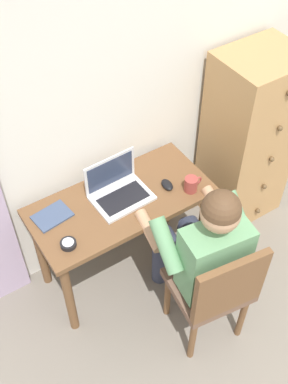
# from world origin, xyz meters

# --- Properties ---
(wall_back) EXTENTS (4.80, 0.05, 2.50)m
(wall_back) POSITION_xyz_m (0.00, 2.20, 1.25)
(wall_back) COLOR silver
(wall_back) RESTS_ON ground_plane
(desk) EXTENTS (1.10, 0.52, 0.72)m
(desk) POSITION_xyz_m (-0.22, 1.87, 0.59)
(desk) COLOR brown
(desk) RESTS_ON ground_plane
(dresser) EXTENTS (0.53, 0.47, 1.31)m
(dresser) POSITION_xyz_m (0.83, 1.92, 0.66)
(dresser) COLOR tan
(dresser) RESTS_ON ground_plane
(chair) EXTENTS (0.47, 0.45, 0.90)m
(chair) POSITION_xyz_m (-0.03, 1.18, 0.51)
(chair) COLOR brown
(chair) RESTS_ON ground_plane
(person_seated) EXTENTS (0.58, 0.62, 1.21)m
(person_seated) POSITION_xyz_m (-0.01, 1.36, 0.69)
(person_seated) COLOR #33384C
(person_seated) RESTS_ON ground_plane
(laptop) EXTENTS (0.35, 0.26, 0.24)m
(laptop) POSITION_xyz_m (-0.21, 1.91, 0.77)
(laptop) COLOR silver
(laptop) RESTS_ON desk
(computer_mouse) EXTENTS (0.07, 0.11, 0.03)m
(computer_mouse) POSITION_xyz_m (0.07, 1.81, 0.73)
(computer_mouse) COLOR black
(computer_mouse) RESTS_ON desk
(desk_clock) EXTENTS (0.09, 0.09, 0.03)m
(desk_clock) POSITION_xyz_m (-0.63, 1.74, 0.73)
(desk_clock) COLOR black
(desk_clock) RESTS_ON desk
(notebook_pad) EXTENTS (0.23, 0.18, 0.01)m
(notebook_pad) POSITION_xyz_m (-0.62, 1.97, 0.72)
(notebook_pad) COLOR #3D4C6B
(notebook_pad) RESTS_ON desk
(coffee_mug) EXTENTS (0.12, 0.08, 0.09)m
(coffee_mug) POSITION_xyz_m (0.18, 1.71, 0.76)
(coffee_mug) COLOR #9E3D38
(coffee_mug) RESTS_ON desk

